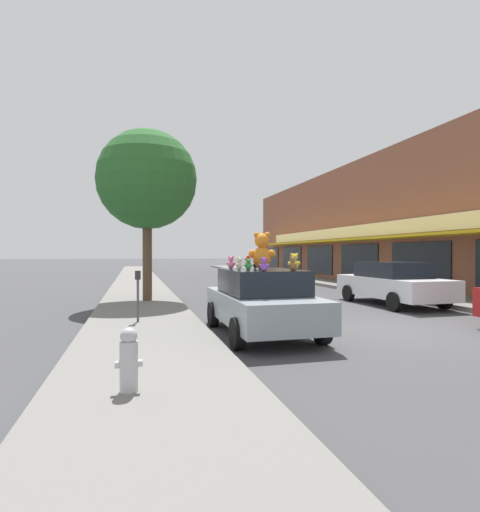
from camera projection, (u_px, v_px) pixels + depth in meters
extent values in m
plane|color=#424244|center=(386.00, 330.00, 9.65)|extent=(260.00, 260.00, 0.00)
cube|color=slate|center=(146.00, 340.00, 8.19)|extent=(2.79, 90.00, 0.16)
cube|color=gold|center=(372.00, 239.00, 21.01)|extent=(1.62, 35.01, 0.12)
cube|color=beige|center=(385.00, 228.00, 21.20)|extent=(0.08, 33.34, 0.70)
cube|color=black|center=(419.00, 263.00, 18.70)|extent=(0.06, 3.96, 2.00)
cube|color=black|center=(358.00, 261.00, 23.73)|extent=(0.06, 3.96, 2.00)
cube|color=black|center=(319.00, 260.00, 28.76)|extent=(0.06, 3.96, 2.00)
cube|color=black|center=(292.00, 259.00, 33.80)|extent=(0.06, 3.96, 2.00)
cube|color=black|center=(271.00, 258.00, 38.83)|extent=(0.06, 3.96, 2.00)
cube|color=#8C999E|center=(262.00, 307.00, 9.15)|extent=(1.85, 4.05, 0.64)
cube|color=black|center=(262.00, 281.00, 9.15)|extent=(1.62, 2.23, 0.55)
cylinder|color=black|center=(213.00, 314.00, 10.14)|extent=(0.20, 0.63, 0.63)
cylinder|color=black|center=(280.00, 312.00, 10.59)|extent=(0.20, 0.63, 0.63)
cylinder|color=black|center=(237.00, 334.00, 7.71)|extent=(0.20, 0.63, 0.63)
cylinder|color=black|center=(322.00, 329.00, 8.17)|extent=(0.20, 0.63, 0.63)
ellipsoid|color=orange|center=(262.00, 258.00, 9.16)|extent=(0.50, 0.47, 0.53)
sphere|color=orange|center=(262.00, 241.00, 9.16)|extent=(0.43, 0.43, 0.34)
sphere|color=orange|center=(267.00, 235.00, 9.14)|extent=(0.18, 0.18, 0.14)
sphere|color=orange|center=(257.00, 235.00, 9.17)|extent=(0.18, 0.18, 0.14)
sphere|color=#FFBA41|center=(262.00, 242.00, 9.30)|extent=(0.16, 0.16, 0.13)
sphere|color=orange|center=(271.00, 254.00, 9.17)|extent=(0.25, 0.25, 0.20)
sphere|color=orange|center=(253.00, 254.00, 9.21)|extent=(0.25, 0.25, 0.20)
ellipsoid|color=olive|center=(292.00, 266.00, 8.43)|extent=(0.18, 0.16, 0.19)
sphere|color=olive|center=(292.00, 260.00, 8.43)|extent=(0.15, 0.15, 0.12)
sphere|color=olive|center=(294.00, 257.00, 8.45)|extent=(0.06, 0.06, 0.05)
sphere|color=olive|center=(291.00, 257.00, 8.40)|extent=(0.06, 0.06, 0.05)
sphere|color=tan|center=(291.00, 260.00, 8.47)|extent=(0.06, 0.06, 0.05)
sphere|color=olive|center=(295.00, 265.00, 8.48)|extent=(0.09, 0.09, 0.07)
sphere|color=olive|center=(289.00, 265.00, 8.40)|extent=(0.09, 0.09, 0.07)
ellipsoid|color=red|center=(248.00, 265.00, 9.03)|extent=(0.18, 0.19, 0.20)
sphere|color=red|center=(248.00, 259.00, 9.03)|extent=(0.16, 0.16, 0.13)
sphere|color=red|center=(248.00, 257.00, 9.08)|extent=(0.07, 0.07, 0.05)
sphere|color=red|center=(248.00, 257.00, 8.99)|extent=(0.07, 0.07, 0.05)
sphere|color=#FF4741|center=(246.00, 259.00, 9.04)|extent=(0.06, 0.06, 0.05)
sphere|color=red|center=(248.00, 264.00, 9.11)|extent=(0.09, 0.09, 0.07)
sphere|color=red|center=(247.00, 264.00, 8.96)|extent=(0.09, 0.09, 0.07)
ellipsoid|color=yellow|center=(294.00, 265.00, 8.64)|extent=(0.21, 0.19, 0.23)
sphere|color=yellow|center=(294.00, 257.00, 8.63)|extent=(0.18, 0.18, 0.15)
sphere|color=yellow|center=(297.00, 254.00, 8.64)|extent=(0.07, 0.07, 0.06)
sphere|color=yellow|center=(292.00, 254.00, 8.63)|extent=(0.07, 0.07, 0.06)
sphere|color=#FFFF4D|center=(294.00, 257.00, 8.70)|extent=(0.07, 0.07, 0.06)
sphere|color=yellow|center=(298.00, 263.00, 8.65)|extent=(0.10, 0.10, 0.09)
sphere|color=yellow|center=(290.00, 263.00, 8.64)|extent=(0.10, 0.10, 0.09)
ellipsoid|color=purple|center=(264.00, 267.00, 8.09)|extent=(0.16, 0.14, 0.18)
sphere|color=purple|center=(264.00, 260.00, 8.09)|extent=(0.13, 0.13, 0.12)
sphere|color=purple|center=(266.00, 258.00, 8.09)|extent=(0.06, 0.06, 0.05)
sphere|color=purple|center=(262.00, 258.00, 8.08)|extent=(0.06, 0.06, 0.05)
sphere|color=#BA67ED|center=(264.00, 261.00, 8.14)|extent=(0.05, 0.05, 0.04)
sphere|color=purple|center=(267.00, 265.00, 8.11)|extent=(0.08, 0.08, 0.07)
sphere|color=purple|center=(260.00, 266.00, 8.09)|extent=(0.08, 0.08, 0.07)
ellipsoid|color=teal|center=(261.00, 265.00, 10.07)|extent=(0.16, 0.16, 0.16)
sphere|color=teal|center=(261.00, 260.00, 10.07)|extent=(0.15, 0.15, 0.10)
sphere|color=teal|center=(262.00, 258.00, 10.05)|extent=(0.06, 0.06, 0.04)
sphere|color=teal|center=(259.00, 258.00, 10.09)|extent=(0.06, 0.06, 0.04)
sphere|color=#47CDC6|center=(261.00, 260.00, 10.11)|extent=(0.06, 0.06, 0.04)
sphere|color=teal|center=(263.00, 264.00, 10.04)|extent=(0.08, 0.08, 0.06)
sphere|color=teal|center=(258.00, 264.00, 10.12)|extent=(0.08, 0.08, 0.06)
ellipsoid|color=green|center=(248.00, 267.00, 8.70)|extent=(0.13, 0.11, 0.16)
sphere|color=green|center=(248.00, 261.00, 8.70)|extent=(0.11, 0.11, 0.10)
sphere|color=green|center=(250.00, 259.00, 8.71)|extent=(0.05, 0.05, 0.04)
sphere|color=green|center=(247.00, 259.00, 8.70)|extent=(0.05, 0.05, 0.04)
sphere|color=#5ADA6D|center=(248.00, 261.00, 8.75)|extent=(0.04, 0.04, 0.04)
sphere|color=green|center=(251.00, 265.00, 8.73)|extent=(0.06, 0.06, 0.06)
sphere|color=green|center=(245.00, 265.00, 8.70)|extent=(0.06, 0.06, 0.06)
ellipsoid|color=pink|center=(231.00, 265.00, 9.43)|extent=(0.19, 0.18, 0.20)
sphere|color=pink|center=(231.00, 259.00, 9.43)|extent=(0.17, 0.17, 0.12)
sphere|color=pink|center=(233.00, 257.00, 9.42)|extent=(0.07, 0.07, 0.05)
sphere|color=pink|center=(229.00, 257.00, 9.44)|extent=(0.07, 0.07, 0.05)
sphere|color=#FFA3DA|center=(231.00, 259.00, 9.48)|extent=(0.06, 0.06, 0.05)
sphere|color=pink|center=(234.00, 263.00, 9.43)|extent=(0.10, 0.10, 0.07)
sphere|color=pink|center=(228.00, 263.00, 9.46)|extent=(0.10, 0.10, 0.07)
ellipsoid|color=beige|center=(239.00, 266.00, 8.65)|extent=(0.18, 0.18, 0.18)
sphere|color=beige|center=(239.00, 260.00, 8.65)|extent=(0.16, 0.16, 0.11)
sphere|color=beige|center=(240.00, 258.00, 8.69)|extent=(0.07, 0.07, 0.05)
sphere|color=beige|center=(238.00, 258.00, 8.61)|extent=(0.07, 0.07, 0.05)
sphere|color=white|center=(237.00, 260.00, 8.67)|extent=(0.06, 0.06, 0.04)
sphere|color=beige|center=(240.00, 265.00, 8.72)|extent=(0.09, 0.09, 0.07)
sphere|color=beige|center=(237.00, 265.00, 8.59)|extent=(0.09, 0.09, 0.07)
ellipsoid|color=black|center=(255.00, 266.00, 9.61)|extent=(0.13, 0.13, 0.13)
sphere|color=black|center=(255.00, 262.00, 9.61)|extent=(0.12, 0.12, 0.08)
sphere|color=black|center=(256.00, 260.00, 9.64)|extent=(0.05, 0.05, 0.04)
sphere|color=black|center=(255.00, 260.00, 9.58)|extent=(0.05, 0.05, 0.04)
sphere|color=#3A3A3D|center=(254.00, 262.00, 9.63)|extent=(0.05, 0.05, 0.03)
sphere|color=black|center=(256.00, 265.00, 9.66)|extent=(0.07, 0.07, 0.05)
sphere|color=black|center=(254.00, 265.00, 9.57)|extent=(0.07, 0.07, 0.05)
cube|color=silver|center=(392.00, 287.00, 14.40)|extent=(1.95, 4.57, 0.69)
cube|color=black|center=(392.00, 270.00, 14.39)|extent=(1.71, 2.37, 0.55)
cylinder|color=black|center=(348.00, 293.00, 15.53)|extent=(0.20, 0.63, 0.63)
cylinder|color=black|center=(391.00, 292.00, 16.02)|extent=(0.20, 0.63, 0.63)
cylinder|color=black|center=(394.00, 302.00, 12.79)|extent=(0.20, 0.63, 0.63)
cylinder|color=black|center=(444.00, 300.00, 13.28)|extent=(0.20, 0.63, 0.63)
cylinder|color=brown|center=(147.00, 261.00, 14.40)|extent=(0.33, 0.33, 2.84)
sphere|color=#286028|center=(147.00, 180.00, 14.38)|extent=(3.58, 3.58, 3.58)
cylinder|color=#B2B2B7|center=(129.00, 366.00, 4.91)|extent=(0.22, 0.22, 0.62)
sphere|color=#B2B2B7|center=(129.00, 336.00, 4.91)|extent=(0.21, 0.21, 0.21)
cylinder|color=#B2B2B7|center=(119.00, 365.00, 4.88)|extent=(0.10, 0.09, 0.09)
cylinder|color=#B2B2B7|center=(138.00, 363.00, 4.94)|extent=(0.10, 0.09, 0.09)
cylinder|color=#4C4C51|center=(138.00, 301.00, 9.91)|extent=(0.06, 0.06, 1.05)
cube|color=#2D2D33|center=(138.00, 275.00, 9.91)|extent=(0.14, 0.10, 0.22)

